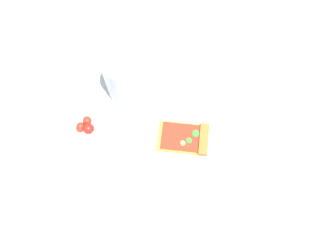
{
  "coord_description": "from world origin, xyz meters",
  "views": [
    {
      "loc": [
        0.2,
        0.13,
        0.76
      ],
      "look_at": [
        -0.01,
        -0.06,
        0.03
      ],
      "focal_mm": 37.68,
      "sensor_mm": 36.0,
      "label": 1
    }
  ],
  "objects": [
    {
      "name": "ground_plane",
      "position": [
        0.0,
        0.0,
        0.0
      ],
      "size": [
        2.4,
        2.4,
        0.0
      ],
      "primitive_type": "plane",
      "color": "#B2B7BC",
      "rests_on": "ground"
    },
    {
      "name": "soda_glass",
      "position": [
        -0.01,
        -0.2,
        0.06
      ],
      "size": [
        0.08,
        0.08,
        0.14
      ],
      "color": "silver",
      "rests_on": "ground_plane"
    },
    {
      "name": "salad_bowl",
      "position": [
        0.14,
        -0.2,
        0.03
      ],
      "size": [
        0.13,
        0.13,
        0.07
      ],
      "color": "white",
      "rests_on": "ground_plane"
    },
    {
      "name": "paper_napkin",
      "position": [
        -0.18,
        0.15,
        0.0
      ],
      "size": [
        0.14,
        0.17,
        0.0
      ],
      "primitive_type": "cube",
      "rotation": [
        0.0,
        0.0,
        -0.16
      ],
      "color": "white",
      "rests_on": "ground_plane"
    },
    {
      "name": "plate",
      "position": [
        0.03,
        0.01,
        0.01
      ],
      "size": [
        0.26,
        0.26,
        0.01
      ],
      "primitive_type": "cylinder",
      "color": "silver",
      "rests_on": "ground_plane"
    },
    {
      "name": "pizza_slice_main",
      "position": [
        -0.02,
        -0.01,
        0.02
      ],
      "size": [
        0.12,
        0.13,
        0.02
      ],
      "color": "gold",
      "rests_on": "plate"
    }
  ]
}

